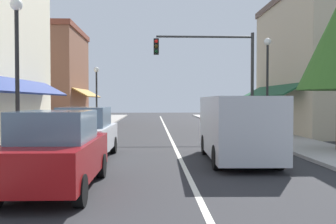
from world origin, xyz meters
The scene contains 13 objects.
ground_plane centered at (0.00, 18.00, 0.00)m, with size 80.00×80.00×0.00m, color #28282B.
sidewalk_left centered at (-5.50, 18.00, 0.06)m, with size 2.60×56.00×0.12m, color gray.
sidewalk_right centered at (5.50, 18.00, 0.06)m, with size 2.60×56.00×0.12m, color #A39E99.
lane_center_stripe centered at (0.00, 18.00, 0.00)m, with size 0.14×52.00×0.01m, color silver.
storefront_right_block centered at (9.22, 20.00, 4.21)m, with size 6.16×10.20×8.43m.
storefront_far_left centered at (-9.20, 28.00, 3.87)m, with size 6.12×8.20×7.73m.
parked_car_nearest_left centered at (-3.08, 5.36, 0.88)m, with size 1.82×4.12×1.77m.
parked_car_second_left centered at (-3.24, 9.93, 0.88)m, with size 1.84×4.13×1.77m.
van_in_lane centered at (1.83, 9.26, 1.15)m, with size 2.11×5.23×2.12m.
traffic_signal_mast_arm centered at (2.82, 18.57, 4.05)m, with size 5.78×0.50×5.88m.
street_lamp_left_near centered at (-4.90, 8.21, 3.33)m, with size 0.36×0.36×4.97m.
street_lamp_right_mid centered at (4.84, 15.86, 3.42)m, with size 0.36×0.36×5.12m.
street_lamp_left_far centered at (-4.86, 23.66, 2.95)m, with size 0.36×0.36×4.32m.
Camera 1 is at (-0.94, -3.08, 2.00)m, focal length 40.62 mm.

